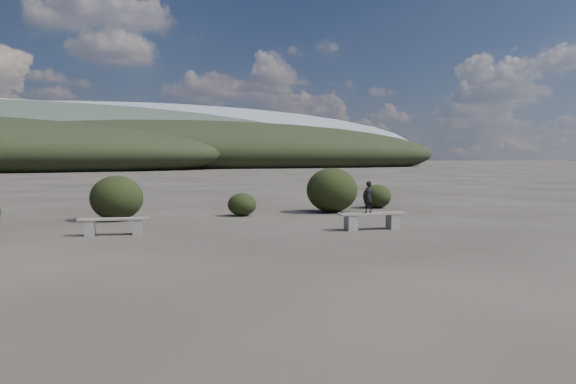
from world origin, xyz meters
TOP-DOWN VIEW (x-y plane):
  - ground at (0.00, 0.00)m, footprint 1200.00×1200.00m
  - bench_left at (-3.15, 6.10)m, footprint 1.71×0.76m
  - bench_right at (3.09, 4.13)m, footprint 1.85×0.71m
  - seated_person at (2.97, 4.15)m, footprint 0.32×0.23m
  - shrub_b at (-2.49, 9.50)m, footprint 1.58×1.58m
  - shrub_c at (1.39, 8.99)m, footprint 0.94×0.94m
  - shrub_d at (4.68, 8.77)m, footprint 1.77×1.77m
  - shrub_e at (7.10, 9.46)m, footprint 1.07×1.07m
  - mountain_ridges at (-7.48, 339.06)m, footprint 500.00×400.00m

SIDE VIEW (x-z plane):
  - ground at x=0.00m, z-range 0.00..0.00m
  - bench_left at x=-3.15m, z-range 0.04..0.46m
  - bench_right at x=3.09m, z-range 0.05..0.50m
  - shrub_c at x=1.39m, z-range 0.00..0.75m
  - shrub_e at x=7.10m, z-range 0.00..0.89m
  - shrub_b at x=-2.49m, z-range 0.00..1.36m
  - shrub_d at x=4.68m, z-range 0.00..1.55m
  - seated_person at x=2.97m, z-range 0.45..1.28m
  - mountain_ridges at x=-7.48m, z-range -17.16..38.84m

